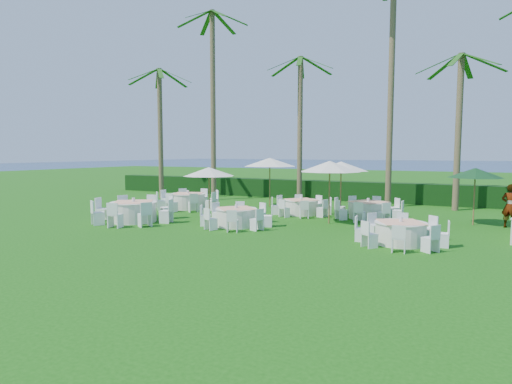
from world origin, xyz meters
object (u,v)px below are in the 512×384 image
Objects in this scene: umbrella_a at (209,172)px; banquet_table_b at (236,217)px; staff_person at (510,206)px; banquet_table_a at (134,211)px; banquet_table_e at (301,207)px; umbrella_green at (475,173)px; banquet_table_f at (368,210)px; umbrella_b at (330,166)px; banquet_table_d at (188,201)px; umbrella_c at (270,162)px; umbrella_d at (341,166)px; banquet_table_c at (400,232)px.

banquet_table_b is at bearing -32.88° from umbrella_a.
banquet_table_b is 10.96m from staff_person.
banquet_table_a is 1.98× the size of staff_person.
umbrella_green is (7.48, 0.29, 1.78)m from banquet_table_e.
umbrella_b reaches higher than banquet_table_f.
banquet_table_d is at bearing 143.69° from banquet_table_b.
umbrella_b is 1.12× the size of umbrella_green.
umbrella_c is at bearing 161.22° from banquet_table_f.
banquet_table_b is 6.07m from umbrella_d.
staff_person is at bearing -9.76° from umbrella_c.
banquet_table_d is at bearing 24.81° from staff_person.
banquet_table_a is 1.23× the size of banquet_table_e.
umbrella_c is 10.30m from umbrella_green.
banquet_table_a is 1.22× the size of banquet_table_b.
banquet_table_e is at bearing 74.28° from banquet_table_b.
banquet_table_a is 1.19× the size of banquet_table_c.
umbrella_b is 2.58m from umbrella_d.
umbrella_b is at bearing -119.42° from banquet_table_f.
banquet_table_d reaches higher than banquet_table_f.
banquet_table_d is 4.95m from umbrella_c.
banquet_table_b is 1.62× the size of staff_person.
banquet_table_d is at bearing -175.18° from banquet_table_f.
banquet_table_f is 4.65m from umbrella_green.
banquet_table_f is at bearing 31.20° from banquet_table_a.
banquet_table_b reaches higher than banquet_table_e.
banquet_table_c is at bearing 77.36° from staff_person.
banquet_table_e is 1.09× the size of umbrella_d.
umbrella_c is at bearing 138.37° from banquet_table_c.
umbrella_a is at bearing 147.12° from banquet_table_b.
umbrella_a is (-6.62, -3.03, 1.72)m from banquet_table_f.
umbrella_b reaches higher than banquet_table_d.
banquet_table_d is (-5.00, 3.67, 0.05)m from banquet_table_b.
banquet_table_b is 4.46m from umbrella_b.
banquet_table_d is at bearing 141.14° from umbrella_a.
umbrella_b reaches higher than umbrella_d.
umbrella_d is 1.10× the size of umbrella_green.
banquet_table_e is 1.20× the size of umbrella_green.
umbrella_green reaches higher than banquet_table_f.
banquet_table_f reaches higher than banquet_table_b.
umbrella_green is at bearing -2.84° from umbrella_d.
umbrella_green is (10.14, -1.83, -0.31)m from umbrella_c.
staff_person is (8.77, 0.15, 0.50)m from banquet_table_e.
banquet_table_a is at bearing -112.89° from umbrella_c.
umbrella_d is (7.57, 5.87, 1.89)m from banquet_table_a.
umbrella_a is (2.78, -2.24, 1.69)m from banquet_table_d.
banquet_table_c is 10.83m from umbrella_c.
umbrella_d is (4.44, -1.54, -0.13)m from umbrella_c.
umbrella_c reaches higher than banquet_table_c.
umbrella_c reaches higher than banquet_table_a.
umbrella_d is at bearing 177.16° from umbrella_green.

